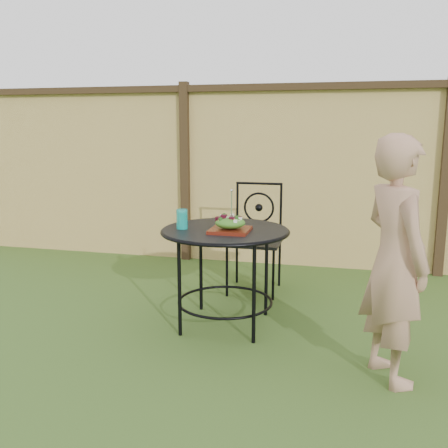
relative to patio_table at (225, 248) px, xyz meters
name	(u,v)px	position (x,y,z in m)	size (l,w,h in m)	color
ground	(276,356)	(0.44, -0.43, -0.59)	(60.00, 60.00, 0.00)	#2F4C18
fence	(308,176)	(0.44, 1.76, 0.36)	(8.00, 0.12, 1.90)	#F2D377
patio_table	(225,248)	(0.00, 0.00, 0.00)	(0.92, 0.92, 0.72)	black
patio_chair	(256,234)	(0.07, 0.87, -0.08)	(0.46, 0.46, 0.95)	black
diner	(395,261)	(1.11, -0.53, 0.12)	(0.51, 0.34, 1.41)	tan
salad_plate	(230,230)	(0.06, -0.08, 0.15)	(0.27, 0.27, 0.02)	#48100A
salad	(230,223)	(0.06, -0.08, 0.20)	(0.21, 0.21, 0.08)	#235614
fork	(232,204)	(0.07, -0.08, 0.33)	(0.01, 0.01, 0.18)	silver
drinking_glass	(182,219)	(-0.30, -0.06, 0.21)	(0.08, 0.08, 0.14)	#0EA59B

